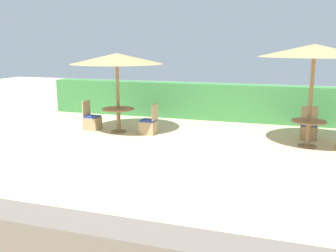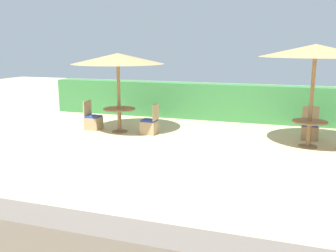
% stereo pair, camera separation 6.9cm
% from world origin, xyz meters
% --- Properties ---
extents(ground_plane, '(40.00, 40.00, 0.00)m').
position_xyz_m(ground_plane, '(0.00, 0.00, 0.00)').
color(ground_plane, '#D1BA8C').
extents(hedge_row, '(13.00, 0.70, 1.31)m').
position_xyz_m(hedge_row, '(0.00, 6.24, 0.65)').
color(hedge_row, '#387A3D').
rests_on(hedge_row, ground_plane).
extents(stone_border, '(10.00, 0.56, 0.49)m').
position_xyz_m(stone_border, '(0.00, -3.36, 0.25)').
color(stone_border, '#6B6056').
rests_on(stone_border, ground_plane).
extents(parasol_back_left, '(2.82, 2.82, 2.43)m').
position_xyz_m(parasol_back_left, '(-2.49, 3.27, 2.26)').
color(parasol_back_left, olive).
rests_on(parasol_back_left, ground_plane).
extents(round_table_back_left, '(0.99, 0.99, 0.75)m').
position_xyz_m(round_table_back_left, '(-2.49, 3.27, 0.57)').
color(round_table_back_left, olive).
rests_on(round_table_back_left, ground_plane).
extents(patio_chair_back_left_east, '(0.46, 0.46, 0.93)m').
position_xyz_m(patio_chair_back_left_east, '(-1.49, 3.29, 0.26)').
color(patio_chair_back_left_east, tan).
rests_on(patio_chair_back_left_east, ground_plane).
extents(patio_chair_back_left_west, '(0.46, 0.46, 0.93)m').
position_xyz_m(patio_chair_back_left_west, '(-3.47, 3.33, 0.26)').
color(patio_chair_back_left_west, tan).
rests_on(patio_chair_back_left_west, ground_plane).
extents(parasol_back_right, '(2.84, 2.84, 2.70)m').
position_xyz_m(parasol_back_right, '(3.07, 3.23, 2.52)').
color(parasol_back_right, olive).
rests_on(parasol_back_right, ground_plane).
extents(round_table_back_right, '(0.90, 0.90, 0.71)m').
position_xyz_m(round_table_back_right, '(3.07, 3.23, 0.53)').
color(round_table_back_right, olive).
rests_on(round_table_back_right, ground_plane).
extents(patio_chair_back_right_north, '(0.46, 0.46, 0.93)m').
position_xyz_m(patio_chair_back_right_north, '(3.13, 4.17, 0.26)').
color(patio_chair_back_right_north, tan).
rests_on(patio_chair_back_right_north, ground_plane).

